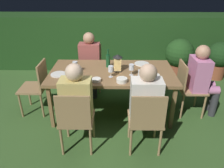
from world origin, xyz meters
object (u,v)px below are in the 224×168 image
(chair_side_right_a, at_px, (91,65))
(person_in_pink, at_px, (202,77))
(green_bottle_on_table, at_px, (108,60))
(person_in_mustard, at_px, (78,100))
(wine_glass_c, at_px, (75,65))
(lantern_centerpiece, at_px, (118,62))
(wine_glass_a, at_px, (141,74))
(chair_side_left_a, at_px, (76,119))
(wine_glass_b, at_px, (132,68))
(person_in_rust, at_px, (89,61))
(chair_side_left_b, at_px, (146,119))
(chair_head_near, at_px, (37,85))
(person_in_cream, at_px, (145,100))
(chair_head_far, at_px, (188,86))
(potted_plant_corner, at_px, (219,58))
(potted_plant_by_hedge, at_px, (179,56))
(bowl_olives, at_px, (96,80))
(dining_table, at_px, (112,74))
(plate_a, at_px, (142,64))
(plate_b, at_px, (59,74))
(bowl_bread, at_px, (154,76))
(wine_glass_d, at_px, (111,69))
(bowl_salad, at_px, (122,80))

(chair_side_right_a, relative_size, person_in_pink, 0.76)
(green_bottle_on_table, bearing_deg, person_in_mustard, -112.62)
(chair_side_right_a, xyz_separation_m, wine_glass_c, (-0.12, -0.93, 0.36))
(lantern_centerpiece, distance_m, wine_glass_a, 0.49)
(chair_side_left_a, height_order, wine_glass_b, wine_glass_b)
(person_in_rust, xyz_separation_m, wine_glass_c, (-0.12, -0.73, 0.21))
(chair_side_left_b, xyz_separation_m, green_bottle_on_table, (-0.49, 1.07, 0.36))
(chair_head_near, distance_m, person_in_mustard, 1.05)
(person_in_cream, xyz_separation_m, person_in_rust, (-0.85, 1.38, 0.00))
(chair_head_far, bearing_deg, potted_plant_corner, 51.59)
(chair_head_far, distance_m, potted_plant_by_hedge, 1.39)
(person_in_rust, relative_size, bowl_olives, 9.08)
(chair_head_near, bearing_deg, wine_glass_b, -5.25)
(chair_side_right_a, xyz_separation_m, potted_plant_corner, (2.71, 0.48, -0.02))
(chair_head_far, bearing_deg, chair_side_left_b, -130.95)
(dining_table, bearing_deg, potted_plant_corner, 30.95)
(plate_a, relative_size, plate_b, 1.05)
(chair_side_right_a, height_order, chair_head_far, same)
(person_in_mustard, xyz_separation_m, wine_glass_a, (0.82, 0.34, 0.21))
(chair_side_left_a, height_order, potted_plant_by_hedge, potted_plant_by_hedge)
(person_in_mustard, relative_size, plate_a, 4.73)
(chair_head_near, relative_size, plate_b, 3.75)
(chair_head_near, height_order, person_in_cream, person_in_cream)
(person_in_pink, relative_size, plate_a, 4.73)
(chair_head_near, relative_size, wine_glass_c, 5.15)
(bowl_bread, bearing_deg, plate_a, 102.70)
(person_in_pink, relative_size, wine_glass_d, 6.80)
(chair_head_far, height_order, potted_plant_by_hedge, potted_plant_by_hedge)
(lantern_centerpiece, relative_size, wine_glass_a, 1.57)
(chair_head_near, bearing_deg, bowl_salad, -15.56)
(wine_glass_b, bearing_deg, wine_glass_c, 173.37)
(chair_side_left_a, bearing_deg, chair_side_left_b, 0.00)
(wine_glass_b, relative_size, potted_plant_by_hedge, 0.19)
(person_in_cream, relative_size, wine_glass_d, 6.80)
(dining_table, relative_size, green_bottle_on_table, 6.54)
(person_in_cream, distance_m, chair_side_right_a, 1.80)
(plate_b, bearing_deg, person_in_cream, -24.29)
(dining_table, bearing_deg, person_in_rust, 121.68)
(bowl_salad, bearing_deg, wine_glass_b, 58.10)
(person_in_rust, xyz_separation_m, person_in_mustard, (0.00, -1.38, 0.00))
(chair_head_near, distance_m, bowl_salad, 1.42)
(bowl_olives, bearing_deg, chair_side_left_a, -111.98)
(bowl_bread, bearing_deg, person_in_mustard, -156.18)
(lantern_centerpiece, relative_size, bowl_bread, 1.76)
(lantern_centerpiece, bearing_deg, person_in_rust, 127.28)
(potted_plant_by_hedge, bearing_deg, person_in_rust, -159.89)
(person_in_mustard, xyz_separation_m, wine_glass_c, (-0.12, 0.65, 0.21))
(plate_a, relative_size, bowl_bread, 1.61)
(chair_side_right_a, relative_size, plate_a, 3.58)
(plate_a, height_order, bowl_bread, bowl_bread)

